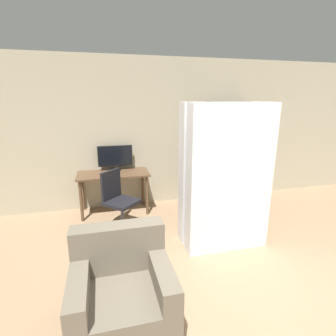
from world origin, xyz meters
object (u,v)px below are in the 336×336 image
Objects in this scene: bookshelf at (221,151)px; armchair at (122,292)px; monitor at (115,157)px; office_chair at (119,206)px; mattress_far at (219,173)px; mattress_near at (230,180)px.

bookshelf is 3.50m from armchair.
monitor is 0.66× the size of office_chair.
mattress_far is (1.35, -1.42, -0.00)m from monitor.
monitor is at bearing 88.81° from office_chair.
armchair is (-0.13, -2.67, -0.65)m from monitor.
armchair is at bearing -129.33° from bookshelf.
mattress_far is at bearing 90.00° from mattress_near.
bookshelf reaches higher than monitor.
bookshelf is 1.00× the size of mattress_far.
mattress_near reaches higher than monitor.
bookshelf is at bearing -0.17° from monitor.
office_chair is at bearing 86.52° from armchair.
mattress_near is at bearing 31.96° from armchair.
mattress_far reaches higher than bookshelf.
office_chair is 1.83m from armchair.
mattress_far reaches higher than office_chair.
mattress_far is 2.04m from armchair.
mattress_near is at bearing -90.00° from mattress_far.
office_chair is 0.48× the size of bookshelf.
bookshelf is (2.07, 0.83, 0.61)m from office_chair.
monitor reaches higher than armchair.
mattress_far reaches higher than armchair.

